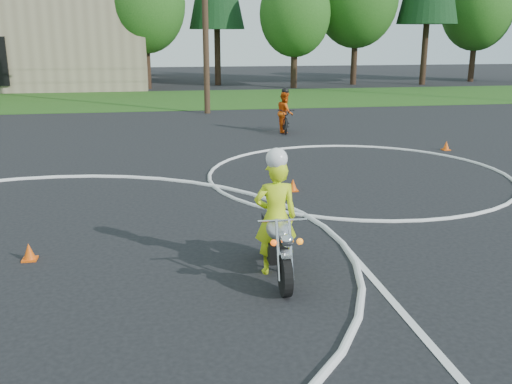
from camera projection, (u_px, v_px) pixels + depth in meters
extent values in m
cube|color=#1E4714|center=(111.00, 101.00, 32.22)|extent=(120.00, 10.00, 0.02)
torus|color=silver|center=(357.00, 175.00, 15.42)|extent=(8.10, 8.10, 0.10)
cylinder|color=black|center=(285.00, 275.00, 8.28)|extent=(0.14, 0.63, 0.63)
cylinder|color=black|center=(269.00, 240.00, 9.67)|extent=(0.14, 0.63, 0.63)
cube|color=black|center=(276.00, 249.00, 9.00)|extent=(0.31, 0.58, 0.31)
ellipsoid|color=#B3B3B8|center=(279.00, 230.00, 8.69)|extent=(0.39, 0.68, 0.29)
cube|color=black|center=(273.00, 221.00, 9.20)|extent=(0.29, 0.63, 0.10)
cylinder|color=silver|center=(278.00, 250.00, 8.24)|extent=(0.05, 0.38, 0.84)
cylinder|color=silver|center=(291.00, 249.00, 8.27)|extent=(0.05, 0.38, 0.84)
cube|color=white|center=(286.00, 254.00, 8.17)|extent=(0.15, 0.23, 0.05)
cylinder|color=silver|center=(283.00, 220.00, 8.32)|extent=(0.73, 0.05, 0.04)
sphere|color=silver|center=(287.00, 241.00, 8.02)|extent=(0.19, 0.19, 0.19)
sphere|color=#EF4C0B|center=(274.00, 243.00, 8.02)|extent=(0.09, 0.09, 0.09)
sphere|color=orange|center=(300.00, 241.00, 8.07)|extent=(0.09, 0.09, 0.09)
cylinder|color=silver|center=(281.00, 245.00, 9.45)|extent=(0.10, 0.84, 0.08)
imported|color=#CBE918|center=(276.00, 218.00, 8.90)|extent=(0.69, 0.46, 1.85)
sphere|color=white|center=(277.00, 159.00, 8.60)|extent=(0.33, 0.33, 0.33)
imported|color=black|center=(285.00, 120.00, 21.92)|extent=(0.85, 1.85, 0.94)
imported|color=#CF4B0A|center=(285.00, 112.00, 21.83)|extent=(0.68, 0.83, 1.56)
sphere|color=black|center=(285.00, 91.00, 21.62)|extent=(0.27, 0.27, 0.27)
cone|color=#EF540C|center=(446.00, 146.00, 18.65)|extent=(0.22, 0.22, 0.30)
cube|color=#EF540C|center=(446.00, 150.00, 18.68)|extent=(0.24, 0.24, 0.03)
cone|color=#EF540C|center=(29.00, 252.00, 9.61)|extent=(0.22, 0.22, 0.30)
cube|color=#EF540C|center=(30.00, 259.00, 9.65)|extent=(0.24, 0.24, 0.03)
cone|color=#EF540C|center=(293.00, 185.00, 13.83)|extent=(0.22, 0.22, 0.30)
cube|color=#EF540C|center=(293.00, 190.00, 13.87)|extent=(0.24, 0.24, 0.03)
cylinder|color=#382619|center=(147.00, 65.00, 38.75)|extent=(0.44, 0.44, 3.24)
ellipsoid|color=#1E5116|center=(144.00, 3.00, 37.68)|extent=(5.40, 5.40, 6.48)
cylinder|color=#382619|center=(218.00, 58.00, 41.34)|extent=(0.44, 0.44, 3.96)
cylinder|color=#382619|center=(294.00, 67.00, 39.41)|extent=(0.44, 0.44, 2.88)
ellipsoid|color=#1E5116|center=(295.00, 14.00, 38.46)|extent=(4.80, 4.80, 5.76)
cylinder|color=#382619|center=(354.00, 60.00, 42.00)|extent=(0.44, 0.44, 3.60)
cylinder|color=#382619|center=(424.00, 55.00, 41.73)|extent=(0.44, 0.44, 4.32)
cylinder|color=#382619|center=(472.00, 61.00, 44.56)|extent=(0.44, 0.44, 3.24)
ellipsoid|color=#1E5116|center=(478.00, 7.00, 43.49)|extent=(5.40, 5.40, 6.48)
cylinder|color=#382619|center=(89.00, 67.00, 39.12)|extent=(0.44, 0.44, 2.88)
ellipsoid|color=#1E5116|center=(84.00, 13.00, 38.17)|extent=(4.80, 4.80, 5.76)
cylinder|color=#473321|center=(205.00, 3.00, 25.96)|extent=(0.28, 0.28, 10.00)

